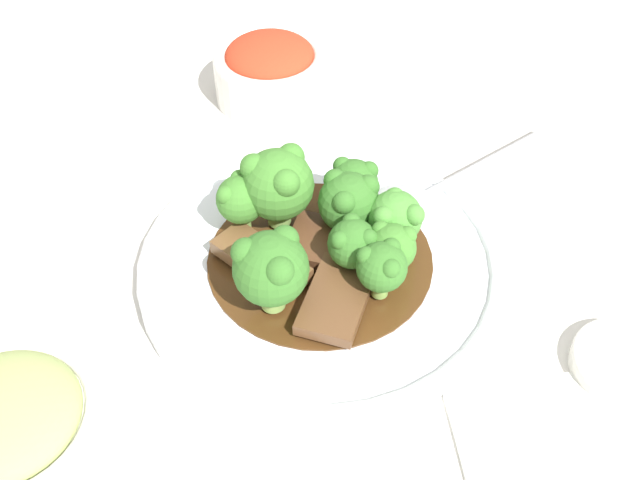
{
  "coord_description": "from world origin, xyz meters",
  "views": [
    {
      "loc": [
        -0.09,
        -0.35,
        0.41
      ],
      "look_at": [
        0.0,
        0.0,
        0.03
      ],
      "focal_mm": 42.0,
      "sensor_mm": 36.0,
      "label": 1
    }
  ],
  "objects_px": {
    "broccoli_floret_1": "(278,183)",
    "broccoli_floret_3": "(349,201)",
    "beef_strip_2": "(261,260)",
    "broccoli_floret_7": "(382,266)",
    "beef_strip_0": "(335,299)",
    "side_bowl_appetizer": "(9,429)",
    "broccoli_floret_5": "(396,220)",
    "beef_strip_1": "(322,240)",
    "broccoli_floret_2": "(353,243)",
    "broccoli_floret_4": "(271,268)",
    "broccoli_floret_6": "(353,183)",
    "broccoli_floret_0": "(392,247)",
    "serving_spoon": "(406,203)",
    "broccoli_floret_8": "(241,199)",
    "sauce_dish": "(625,363)",
    "side_bowl_kimchi": "(270,70)",
    "main_plate": "(320,263)"
  },
  "relations": [
    {
      "from": "broccoli_floret_2",
      "to": "sauce_dish",
      "type": "xyz_separation_m",
      "value": [
        0.15,
        -0.11,
        -0.04
      ]
    },
    {
      "from": "broccoli_floret_4",
      "to": "broccoli_floret_5",
      "type": "height_order",
      "value": "broccoli_floret_4"
    },
    {
      "from": "broccoli_floret_0",
      "to": "broccoli_floret_6",
      "type": "distance_m",
      "value": 0.07
    },
    {
      "from": "sauce_dish",
      "to": "main_plate",
      "type": "bearing_deg",
      "value": 142.38
    },
    {
      "from": "beef_strip_0",
      "to": "broccoli_floret_4",
      "type": "xyz_separation_m",
      "value": [
        -0.04,
        0.01,
        0.03
      ]
    },
    {
      "from": "broccoli_floret_8",
      "to": "broccoli_floret_7",
      "type": "bearing_deg",
      "value": -47.41
    },
    {
      "from": "broccoli_floret_1",
      "to": "serving_spoon",
      "type": "xyz_separation_m",
      "value": [
        0.09,
        -0.01,
        -0.03
      ]
    },
    {
      "from": "beef_strip_1",
      "to": "broccoli_floret_7",
      "type": "relative_size",
      "value": 1.39
    },
    {
      "from": "beef_strip_0",
      "to": "serving_spoon",
      "type": "distance_m",
      "value": 0.11
    },
    {
      "from": "beef_strip_0",
      "to": "side_bowl_appetizer",
      "type": "height_order",
      "value": "side_bowl_appetizer"
    },
    {
      "from": "broccoli_floret_0",
      "to": "sauce_dish",
      "type": "distance_m",
      "value": 0.17
    },
    {
      "from": "broccoli_floret_1",
      "to": "side_bowl_kimchi",
      "type": "bearing_deg",
      "value": 80.29
    },
    {
      "from": "broccoli_floret_5",
      "to": "broccoli_floret_8",
      "type": "relative_size",
      "value": 0.94
    },
    {
      "from": "beef_strip_0",
      "to": "broccoli_floret_8",
      "type": "distance_m",
      "value": 0.1
    },
    {
      "from": "broccoli_floret_8",
      "to": "side_bowl_kimchi",
      "type": "height_order",
      "value": "broccoli_floret_8"
    },
    {
      "from": "broccoli_floret_5",
      "to": "broccoli_floret_3",
      "type": "bearing_deg",
      "value": 138.22
    },
    {
      "from": "beef_strip_2",
      "to": "broccoli_floret_7",
      "type": "height_order",
      "value": "broccoli_floret_7"
    },
    {
      "from": "sauce_dish",
      "to": "broccoli_floret_3",
      "type": "bearing_deg",
      "value": 133.31
    },
    {
      "from": "broccoli_floret_1",
      "to": "broccoli_floret_4",
      "type": "height_order",
      "value": "broccoli_floret_1"
    },
    {
      "from": "broccoli_floret_2",
      "to": "broccoli_floret_5",
      "type": "distance_m",
      "value": 0.04
    },
    {
      "from": "broccoli_floret_6",
      "to": "broccoli_floret_8",
      "type": "xyz_separation_m",
      "value": [
        -0.08,
        -0.0,
        0.01
      ]
    },
    {
      "from": "broccoli_floret_0",
      "to": "broccoli_floret_1",
      "type": "xyz_separation_m",
      "value": [
        -0.06,
        0.07,
        0.01
      ]
    },
    {
      "from": "beef_strip_2",
      "to": "broccoli_floret_2",
      "type": "height_order",
      "value": "broccoli_floret_2"
    },
    {
      "from": "beef_strip_1",
      "to": "side_bowl_appetizer",
      "type": "relative_size",
      "value": 0.53
    },
    {
      "from": "serving_spoon",
      "to": "broccoli_floret_6",
      "type": "bearing_deg",
      "value": 161.51
    },
    {
      "from": "side_bowl_appetizer",
      "to": "broccoli_floret_6",
      "type": "bearing_deg",
      "value": 29.52
    },
    {
      "from": "main_plate",
      "to": "broccoli_floret_0",
      "type": "height_order",
      "value": "broccoli_floret_0"
    },
    {
      "from": "broccoli_floret_2",
      "to": "broccoli_floret_0",
      "type": "bearing_deg",
      "value": -23.24
    },
    {
      "from": "beef_strip_0",
      "to": "side_bowl_kimchi",
      "type": "distance_m",
      "value": 0.27
    },
    {
      "from": "broccoli_floret_8",
      "to": "beef_strip_2",
      "type": "bearing_deg",
      "value": -82.19
    },
    {
      "from": "broccoli_floret_6",
      "to": "broccoli_floret_8",
      "type": "distance_m",
      "value": 0.08
    },
    {
      "from": "broccoli_floret_7",
      "to": "broccoli_floret_8",
      "type": "xyz_separation_m",
      "value": [
        -0.08,
        0.09,
        0.0
      ]
    },
    {
      "from": "beef_strip_0",
      "to": "broccoli_floret_8",
      "type": "relative_size",
      "value": 1.7
    },
    {
      "from": "beef_strip_1",
      "to": "beef_strip_2",
      "type": "relative_size",
      "value": 0.79
    },
    {
      "from": "main_plate",
      "to": "broccoli_floret_0",
      "type": "xyz_separation_m",
      "value": [
        0.04,
        -0.03,
        0.03
      ]
    },
    {
      "from": "beef_strip_0",
      "to": "beef_strip_2",
      "type": "distance_m",
      "value": 0.06
    },
    {
      "from": "sauce_dish",
      "to": "broccoli_floret_4",
      "type": "bearing_deg",
      "value": 155.95
    },
    {
      "from": "broccoli_floret_5",
      "to": "beef_strip_0",
      "type": "bearing_deg",
      "value": -142.73
    },
    {
      "from": "broccoli_floret_0",
      "to": "side_bowl_appetizer",
      "type": "xyz_separation_m",
      "value": [
        -0.25,
        -0.07,
        -0.02
      ]
    },
    {
      "from": "broccoli_floret_7",
      "to": "broccoli_floret_4",
      "type": "bearing_deg",
      "value": 173.38
    },
    {
      "from": "broccoli_floret_3",
      "to": "broccoli_floret_8",
      "type": "distance_m",
      "value": 0.08
    },
    {
      "from": "beef_strip_2",
      "to": "broccoli_floret_6",
      "type": "bearing_deg",
      "value": 28.09
    },
    {
      "from": "main_plate",
      "to": "broccoli_floret_6",
      "type": "bearing_deg",
      "value": 49.56
    },
    {
      "from": "beef_strip_2",
      "to": "broccoli_floret_5",
      "type": "relative_size",
      "value": 1.77
    },
    {
      "from": "beef_strip_0",
      "to": "beef_strip_2",
      "type": "height_order",
      "value": "beef_strip_2"
    },
    {
      "from": "broccoli_floret_3",
      "to": "broccoli_floret_7",
      "type": "relative_size",
      "value": 1.09
    },
    {
      "from": "broccoli_floret_3",
      "to": "serving_spoon",
      "type": "distance_m",
      "value": 0.05
    },
    {
      "from": "beef_strip_2",
      "to": "serving_spoon",
      "type": "bearing_deg",
      "value": 14.16
    },
    {
      "from": "broccoli_floret_6",
      "to": "side_bowl_appetizer",
      "type": "height_order",
      "value": "broccoli_floret_6"
    },
    {
      "from": "broccoli_floret_1",
      "to": "broccoli_floret_3",
      "type": "xyz_separation_m",
      "value": [
        0.05,
        -0.02,
        -0.01
      ]
    }
  ]
}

